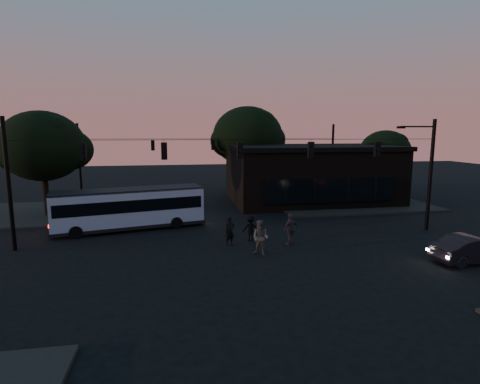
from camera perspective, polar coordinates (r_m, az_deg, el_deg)
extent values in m
plane|color=black|center=(19.92, 2.02, -10.36)|extent=(120.00, 120.00, 0.00)
cube|color=black|center=(36.67, 15.98, -1.57)|extent=(14.00, 10.00, 0.15)
cube|color=black|center=(34.53, -26.74, -2.85)|extent=(14.00, 10.00, 0.15)
cube|color=black|center=(36.95, 10.59, 2.51)|extent=(15.00, 10.00, 5.00)
cube|color=black|center=(36.75, 10.72, 6.69)|extent=(15.40, 10.40, 0.40)
cube|color=black|center=(32.34, 13.72, 0.23)|extent=(11.50, 0.18, 2.00)
cylinder|color=black|center=(41.40, 1.14, 2.65)|extent=(0.44, 0.44, 4.00)
ellipsoid|color=black|center=(41.14, 1.16, 8.48)|extent=(7.60, 7.60, 6.46)
cylinder|color=black|center=(42.78, 20.97, 1.59)|extent=(0.44, 0.44, 3.00)
ellipsoid|color=black|center=(42.52, 21.21, 5.80)|extent=(5.20, 5.20, 4.42)
cylinder|color=black|center=(33.30, -27.44, -0.29)|extent=(0.44, 0.44, 3.60)
ellipsoid|color=black|center=(32.96, -27.92, 6.21)|extent=(6.40, 6.40, 5.44)
cylinder|color=black|center=(24.31, -31.79, 0.91)|extent=(0.24, 0.24, 7.50)
cylinder|color=black|center=(28.20, 27.02, 2.23)|extent=(0.24, 0.24, 7.50)
cylinder|color=black|center=(22.72, 0.00, 8.00)|extent=(26.00, 0.03, 0.03)
cube|color=black|center=(22.96, -22.82, 5.68)|extent=(0.34, 0.30, 1.00)
cube|color=black|center=(22.40, -11.48, 6.14)|extent=(0.34, 0.30, 1.00)
cube|color=black|center=(22.74, 0.00, 6.36)|extent=(0.34, 0.30, 1.00)
cube|color=black|center=(23.93, 10.74, 6.34)|extent=(0.34, 0.30, 1.00)
cube|color=black|center=(25.86, 20.17, 6.13)|extent=(0.34, 0.30, 1.00)
cylinder|color=black|center=(39.53, -23.26, 4.16)|extent=(0.24, 0.24, 7.50)
cylinder|color=black|center=(42.04, 13.86, 4.89)|extent=(0.24, 0.24, 7.50)
cylinder|color=black|center=(38.58, -4.16, 8.12)|extent=(26.00, 0.03, 0.03)
cube|color=black|center=(38.45, -13.14, 6.93)|extent=(0.34, 0.30, 1.00)
cube|color=black|center=(38.59, -4.15, 7.15)|extent=(0.34, 0.30, 1.00)
cube|color=black|center=(39.66, 4.58, 7.20)|extent=(0.34, 0.30, 1.00)
cube|color=#A0A8CC|center=(26.79, -16.45, -2.17)|extent=(10.17, 4.43, 2.34)
cube|color=black|center=(26.75, -16.47, -1.69)|extent=(9.79, 4.38, 0.81)
cube|color=black|center=(26.59, -16.56, 0.31)|extent=(10.17, 4.43, 0.14)
cube|color=black|center=(27.06, -16.33, -4.79)|extent=(10.28, 4.51, 0.23)
cylinder|color=black|center=(25.80, -23.74, -5.67)|extent=(0.84, 0.40, 0.81)
cylinder|color=black|center=(27.99, -23.70, -4.55)|extent=(0.84, 0.40, 0.81)
cylinder|color=black|center=(26.44, -9.62, -4.67)|extent=(0.84, 0.40, 0.81)
cylinder|color=black|center=(28.58, -10.67, -3.66)|extent=(0.84, 0.40, 0.81)
imported|color=black|center=(22.83, 31.90, -7.37)|extent=(4.40, 1.89, 1.41)
imported|color=black|center=(22.13, -1.58, -5.97)|extent=(0.75, 0.63, 1.77)
imported|color=#504949|center=(20.51, 3.15, -6.98)|extent=(1.18, 1.14, 1.92)
imported|color=#332B35|center=(22.51, 7.70, -5.61)|extent=(1.20, 0.96, 1.90)
imported|color=black|center=(23.09, 1.62, -5.54)|extent=(1.09, 0.69, 1.61)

